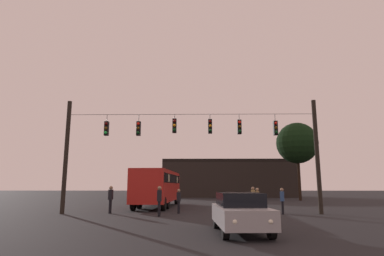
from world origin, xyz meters
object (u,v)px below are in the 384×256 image
object	(u,v)px
pedestrian_crossing_right	(179,200)
pedestrian_trailing	(258,198)
pedestrian_crossing_center	(159,199)
pedestrian_far_side	(111,198)
pedestrian_near_bus	(282,199)
car_near_right	(240,212)
pedestrian_crossing_left	(253,197)
tree_left_silhouette	(297,143)
city_bus	(158,185)

from	to	relation	value
pedestrian_crossing_right	pedestrian_trailing	distance (m)	5.58
pedestrian_crossing_center	pedestrian_far_side	world-z (taller)	pedestrian_far_side
pedestrian_crossing_right	pedestrian_far_side	size ratio (longest dim) A/B	0.89
pedestrian_near_bus	pedestrian_far_side	distance (m)	11.16
pedestrian_near_bus	pedestrian_trailing	world-z (taller)	pedestrian_near_bus
car_near_right	pedestrian_crossing_right	distance (m)	9.07
pedestrian_crossing_left	tree_left_silhouette	bearing A→B (deg)	61.90
pedestrian_near_bus	tree_left_silhouette	bearing A→B (deg)	69.21
city_bus	pedestrian_near_bus	distance (m)	11.13
pedestrian_crossing_left	tree_left_silhouette	world-z (taller)	tree_left_silhouette
city_bus	tree_left_silhouette	world-z (taller)	tree_left_silhouette
car_near_right	pedestrian_near_bus	bearing A→B (deg)	65.10
city_bus	car_near_right	world-z (taller)	city_bus
pedestrian_trailing	tree_left_silhouette	world-z (taller)	tree_left_silhouette
pedestrian_crossing_left	pedestrian_far_side	bearing A→B (deg)	-166.85
pedestrian_crossing_right	tree_left_silhouette	bearing A→B (deg)	52.76
pedestrian_crossing_right	pedestrian_trailing	bearing A→B (deg)	13.82
pedestrian_crossing_left	pedestrian_far_side	world-z (taller)	pedestrian_far_side
city_bus	pedestrian_crossing_center	size ratio (longest dim) A/B	6.30
pedestrian_crossing_center	tree_left_silhouette	xyz separation A→B (m)	(14.69, 19.95, 5.96)
pedestrian_crossing_center	pedestrian_far_side	bearing A→B (deg)	150.01
tree_left_silhouette	pedestrian_trailing	bearing A→B (deg)	-116.35
pedestrian_crossing_left	pedestrian_trailing	xyz separation A→B (m)	(0.14, -0.94, -0.05)
pedestrian_crossing_center	pedestrian_crossing_right	distance (m)	2.26
pedestrian_crossing_center	pedestrian_far_side	size ratio (longest dim) A/B	1.00
pedestrian_crossing_right	pedestrian_crossing_left	bearing A→B (deg)	23.33
city_bus	car_near_right	size ratio (longest dim) A/B	2.52
pedestrian_crossing_left	pedestrian_far_side	xyz separation A→B (m)	(-9.78, -2.28, 0.04)
pedestrian_crossing_left	pedestrian_crossing_center	distance (m)	7.63
pedestrian_near_bus	tree_left_silhouette	xyz separation A→B (m)	(7.00, 18.44, 6.04)
pedestrian_crossing_left	tree_left_silhouette	xyz separation A→B (m)	(8.37, 15.67, 6.00)
pedestrian_trailing	pedestrian_crossing_left	bearing A→B (deg)	98.41
city_bus	car_near_right	xyz separation A→B (m)	(5.00, -14.90, -1.07)
pedestrian_trailing	pedestrian_far_side	bearing A→B (deg)	-172.30
pedestrian_trailing	pedestrian_far_side	xyz separation A→B (m)	(-9.92, -1.34, 0.09)
pedestrian_near_bus	pedestrian_far_side	xyz separation A→B (m)	(-11.14, 0.48, 0.08)
city_bus	pedestrian_far_side	world-z (taller)	city_bus
pedestrian_crossing_right	tree_left_silhouette	distance (m)	23.35
car_near_right	pedestrian_near_bus	xyz separation A→B (m)	(3.76, 8.11, 0.13)
pedestrian_far_side	tree_left_silhouette	bearing A→B (deg)	44.70
pedestrian_crossing_left	pedestrian_far_side	distance (m)	10.04
pedestrian_trailing	city_bus	bearing A→B (deg)	146.60
pedestrian_crossing_right	pedestrian_near_bus	bearing A→B (deg)	-4.22
pedestrian_crossing_right	pedestrian_near_bus	size ratio (longest dim) A/B	0.95
city_bus	pedestrian_crossing_right	distance (m)	6.72
pedestrian_trailing	car_near_right	bearing A→B (deg)	-104.32
pedestrian_trailing	pedestrian_crossing_right	bearing A→B (deg)	-166.18
car_near_right	pedestrian_trailing	xyz separation A→B (m)	(2.54, 9.93, 0.12)
pedestrian_crossing_left	pedestrian_crossing_right	xyz separation A→B (m)	(-5.27, -2.27, -0.09)
pedestrian_crossing_center	pedestrian_near_bus	bearing A→B (deg)	11.15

